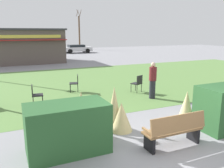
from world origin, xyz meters
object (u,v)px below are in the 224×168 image
cafe_chair_east (76,82)px  cafe_chair_north (35,93)px  parked_car_center_slot (40,49)px  cafe_chair_center (138,82)px  person_strolling (153,80)px  food_kiosk (13,46)px  park_bench (174,130)px  parked_car_west_slot (2,51)px  tree_left_bg (79,32)px  parked_car_east_slot (77,48)px

cafe_chair_east → cafe_chair_north: 2.70m
parked_car_center_slot → cafe_chair_center: bearing=-86.3°
cafe_chair_north → person_strolling: bearing=-11.8°
person_strolling → food_kiosk: bearing=-177.5°
park_bench → food_kiosk: bearing=98.5°
person_strolling → parked_car_west_slot: bearing=179.1°
cafe_chair_east → tree_left_bg: bearing=72.9°
parked_car_west_slot → parked_car_east_slot: 10.15m
cafe_chair_east → parked_car_west_slot: 22.98m
parked_car_west_slot → parked_car_east_slot: same height
cafe_chair_center → parked_car_east_slot: (3.76, 24.13, 0.12)m
cafe_chair_north → parked_car_east_slot: 25.84m
food_kiosk → cafe_chair_center: bearing=-71.2°
person_strolling → tree_left_bg: 32.96m
park_bench → tree_left_bg: bearing=77.1°
person_strolling → parked_car_east_slot: 25.63m
cafe_chair_center → person_strolling: 1.28m
parked_car_center_slot → tree_left_bg: size_ratio=0.62×
food_kiosk → cafe_chair_center: size_ratio=10.80×
cafe_chair_east → cafe_chair_north: size_ratio=1.00×
parked_car_east_slot → cafe_chair_north: bearing=-109.9°
tree_left_bg → food_kiosk: bearing=-126.0°
tree_left_bg → park_bench: bearing=-102.9°
park_bench → parked_car_east_slot: (5.86, 29.62, 0.16)m
park_bench → food_kiosk: (-3.12, 20.80, 1.21)m
park_bench → parked_car_center_slot: 29.62m
parked_car_center_slot → parked_car_west_slot: bearing=180.0°
cafe_chair_north → parked_car_east_slot: bearing=70.1°
cafe_chair_east → parked_car_center_slot: bearing=86.7°
food_kiosk → cafe_chair_north: bearing=-89.3°
cafe_chair_north → tree_left_bg: 33.30m
cafe_chair_center → tree_left_bg: size_ratio=0.13×
cafe_chair_east → cafe_chair_north: bearing=-143.8°
park_bench → tree_left_bg: (8.34, 36.55, 2.56)m
cafe_chair_east → person_strolling: bearing=-42.5°
cafe_chair_east → person_strolling: (2.91, -2.66, 0.33)m
person_strolling → parked_car_east_slot: person_strolling is taller
cafe_chair_center → food_kiosk: bearing=108.8°
food_kiosk → cafe_chair_east: (2.36, -13.88, -1.16)m
cafe_chair_center → cafe_chair_north: 5.04m
person_strolling → parked_car_center_slot: (-1.60, 25.36, -0.22)m
parked_car_center_slot → tree_left_bg: 10.70m
food_kiosk → tree_left_bg: bearing=54.0°
food_kiosk → parked_car_center_slot: 9.61m
parked_car_center_slot → parked_car_east_slot: (5.31, 0.00, 0.00)m
parked_car_west_slot → tree_left_bg: (12.63, 6.93, 2.39)m
cafe_chair_north → tree_left_bg: size_ratio=0.13×
parked_car_east_slot → park_bench: bearing=-101.2°
food_kiosk → cafe_chair_north: 15.53m
food_kiosk → tree_left_bg: 19.53m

